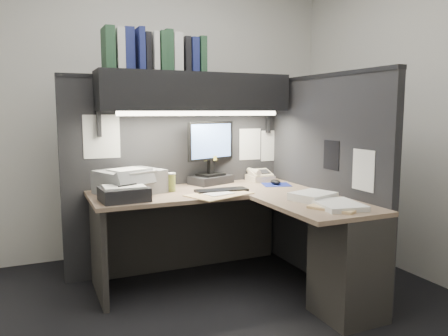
{
  "coord_description": "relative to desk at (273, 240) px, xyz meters",
  "views": [
    {
      "loc": [
        -1.1,
        -2.6,
        1.35
      ],
      "look_at": [
        0.27,
        0.51,
        0.9
      ],
      "focal_mm": 35.0,
      "sensor_mm": 36.0,
      "label": 1
    }
  ],
  "objects": [
    {
      "name": "mousepad",
      "position": [
        0.34,
        0.54,
        0.29
      ],
      "size": [
        0.28,
        0.26,
        0.0
      ],
      "primitive_type": "cube",
      "rotation": [
        0.0,
        0.0,
        -0.31
      ],
      "color": "navy",
      "rests_on": "desk"
    },
    {
      "name": "monitor",
      "position": [
        -0.14,
        0.82,
        0.5
      ],
      "size": [
        0.47,
        0.33,
        0.53
      ],
      "rotation": [
        0.0,
        0.0,
        0.37
      ],
      "color": "black",
      "rests_on": "desk"
    },
    {
      "name": "mouse",
      "position": [
        0.33,
        0.54,
        0.31
      ],
      "size": [
        0.07,
        0.11,
        0.04
      ],
      "primitive_type": "ellipsoid",
      "rotation": [
        0.0,
        0.0,
        0.04
      ],
      "color": "black",
      "rests_on": "mousepad"
    },
    {
      "name": "wall_back",
      "position": [
        -0.43,
        1.5,
        0.91
      ],
      "size": [
        3.5,
        0.04,
        2.7
      ],
      "primitive_type": "cube",
      "color": "silver",
      "rests_on": "floor"
    },
    {
      "name": "printer",
      "position": [
        -0.86,
        0.67,
        0.37
      ],
      "size": [
        0.55,
        0.51,
        0.18
      ],
      "primitive_type": "cube",
      "rotation": [
        0.0,
        0.0,
        0.4
      ],
      "color": "gray",
      "rests_on": "desk"
    },
    {
      "name": "floor",
      "position": [
        -0.43,
        0.0,
        -0.44
      ],
      "size": [
        3.5,
        3.5,
        0.0
      ],
      "primitive_type": "plane",
      "color": "black",
      "rests_on": "ground"
    },
    {
      "name": "notebook_stack",
      "position": [
        -0.96,
        0.4,
        0.33
      ],
      "size": [
        0.33,
        0.29,
        0.1
      ],
      "primitive_type": "cube",
      "rotation": [
        0.0,
        0.0,
        0.07
      ],
      "color": "black",
      "rests_on": "desk"
    },
    {
      "name": "wall_front",
      "position": [
        -0.43,
        -1.5,
        0.91
      ],
      "size": [
        3.5,
        0.04,
        2.7
      ],
      "primitive_type": "cube",
      "color": "silver",
      "rests_on": "floor"
    },
    {
      "name": "desk",
      "position": [
        0.0,
        0.0,
        0.0
      ],
      "size": [
        1.7,
        1.53,
        0.73
      ],
      "color": "#92735D",
      "rests_on": "floor"
    },
    {
      "name": "overhead_shelf",
      "position": [
        -0.3,
        0.75,
        1.06
      ],
      "size": [
        1.55,
        0.34,
        0.3
      ],
      "primitive_type": "cube",
      "color": "black",
      "rests_on": "partition_back"
    },
    {
      "name": "manila_stack",
      "position": [
        0.23,
        -0.39,
        0.3
      ],
      "size": [
        0.34,
        0.37,
        0.02
      ],
      "primitive_type": "cube",
      "rotation": [
        0.0,
        0.0,
        0.47
      ],
      "color": "#DCB77B",
      "rests_on": "desk"
    },
    {
      "name": "keyboard",
      "position": [
        -0.2,
        0.44,
        0.3
      ],
      "size": [
        0.41,
        0.16,
        0.02
      ],
      "primitive_type": "cube",
      "rotation": [
        0.0,
        0.0,
        -0.05
      ],
      "color": "black",
      "rests_on": "desk"
    },
    {
      "name": "pinned_papers",
      "position": [
        -0.0,
        0.56,
        0.61
      ],
      "size": [
        1.76,
        1.31,
        0.51
      ],
      "color": "white",
      "rests_on": "partition_back"
    },
    {
      "name": "wall_right",
      "position": [
        1.32,
        0.0,
        0.91
      ],
      "size": [
        0.04,
        3.0,
        2.7
      ],
      "primitive_type": "cube",
      "color": "silver",
      "rests_on": "floor"
    },
    {
      "name": "coffee_cup",
      "position": [
        -0.56,
        0.61,
        0.35
      ],
      "size": [
        0.09,
        0.09,
        0.13
      ],
      "primitive_type": "cylinder",
      "rotation": [
        0.0,
        0.0,
        0.34
      ],
      "color": "gold",
      "rests_on": "desk"
    },
    {
      "name": "partition_right",
      "position": [
        0.55,
        0.18,
        0.36
      ],
      "size": [
        0.06,
        1.5,
        1.6
      ],
      "primitive_type": "cube",
      "color": "black",
      "rests_on": "floor"
    },
    {
      "name": "partition_back",
      "position": [
        -0.4,
        0.93,
        0.36
      ],
      "size": [
        1.9,
        0.06,
        1.6
      ],
      "primitive_type": "cube",
      "color": "black",
      "rests_on": "floor"
    },
    {
      "name": "binder_row",
      "position": [
        -0.63,
        0.75,
        1.35
      ],
      "size": [
        0.78,
        0.26,
        0.31
      ],
      "color": "#24482E",
      "rests_on": "overhead_shelf"
    },
    {
      "name": "paper_stack_b",
      "position": [
        0.26,
        -0.37,
        0.3
      ],
      "size": [
        0.32,
        0.37,
        0.03
      ],
      "primitive_type": "cube",
      "rotation": [
        0.0,
        0.0,
        -0.17
      ],
      "color": "white",
      "rests_on": "desk"
    },
    {
      "name": "telephone",
      "position": [
        0.32,
        0.78,
        0.33
      ],
      "size": [
        0.21,
        0.21,
        0.08
      ],
      "primitive_type": "cube",
      "rotation": [
        0.0,
        0.0,
        -0.02
      ],
      "color": "beige",
      "rests_on": "desk"
    },
    {
      "name": "paper_stack_a",
      "position": [
        0.25,
        -0.11,
        0.31
      ],
      "size": [
        0.34,
        0.31,
        0.05
      ],
      "primitive_type": "cube",
      "rotation": [
        0.0,
        0.0,
        0.31
      ],
      "color": "white",
      "rests_on": "desk"
    },
    {
      "name": "task_light_tube",
      "position": [
        -0.3,
        0.61,
        0.89
      ],
      "size": [
        1.32,
        0.04,
        0.04
      ],
      "primitive_type": "cylinder",
      "rotation": [
        0.0,
        1.57,
        0.0
      ],
      "color": "white",
      "rests_on": "overhead_shelf"
    },
    {
      "name": "open_folder",
      "position": [
        -0.28,
        0.33,
        0.29
      ],
      "size": [
        0.53,
        0.43,
        0.01
      ],
      "primitive_type": "cube",
      "rotation": [
        0.0,
        0.0,
        0.35
      ],
      "color": "#DCB77B",
      "rests_on": "desk"
    }
  ]
}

